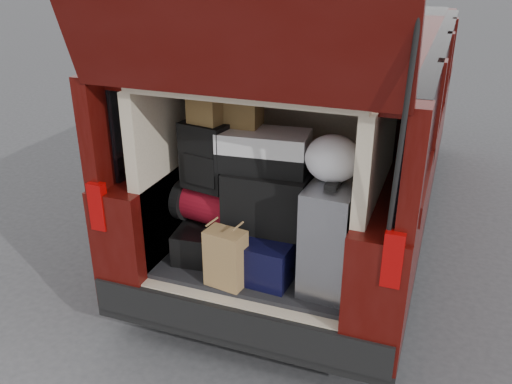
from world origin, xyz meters
TOP-DOWN VIEW (x-y plane):
  - ground at (0.00, 0.00)m, footprint 80.00×80.00m
  - minivan at (0.00, 1.86)m, footprint 1.90×5.35m
  - load_floor at (0.00, 0.28)m, footprint 1.24×1.05m
  - black_hardshell at (-0.36, 0.16)m, footprint 0.44×0.56m
  - navy_hardshell at (0.02, 0.12)m, footprint 0.53×0.63m
  - silver_roller at (0.47, 0.04)m, footprint 0.30×0.46m
  - kraft_bag at (-0.11, -0.17)m, footprint 0.25×0.18m
  - red_duffel at (-0.38, 0.18)m, footprint 0.45×0.34m
  - black_soft_case at (0.04, 0.15)m, footprint 0.52×0.32m
  - backpack at (-0.37, 0.13)m, footprint 0.33×0.23m
  - twotone_duffel at (-0.00, 0.18)m, footprint 0.56×0.33m
  - grocery_sack_lower at (-0.35, 0.15)m, footprint 0.23×0.20m
  - grocery_sack_upper at (-0.17, 0.25)m, footprint 0.23×0.19m
  - plastic_bag_right at (0.44, 0.09)m, footprint 0.35×0.33m

SIDE VIEW (x-z plane):
  - ground at x=0.00m, z-range 0.00..0.00m
  - load_floor at x=0.00m, z-range 0.00..0.55m
  - black_hardshell at x=-0.36m, z-range 0.55..0.76m
  - navy_hardshell at x=0.02m, z-range 0.55..0.81m
  - kraft_bag at x=-0.11m, z-range 0.55..0.91m
  - silver_roller at x=0.47m, z-range 0.55..1.21m
  - red_duffel at x=-0.38m, z-range 0.76..1.03m
  - minivan at x=0.00m, z-range -0.47..2.29m
  - black_soft_case at x=0.04m, z-range 0.81..1.18m
  - backpack at x=-0.37m, z-range 1.03..1.45m
  - twotone_duffel at x=0.00m, z-range 1.18..1.43m
  - plastic_bag_right at x=0.44m, z-range 1.21..1.48m
  - grocery_sack_upper at x=-0.17m, z-range 1.43..1.65m
  - grocery_sack_lower at x=-0.35m, z-range 1.45..1.64m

